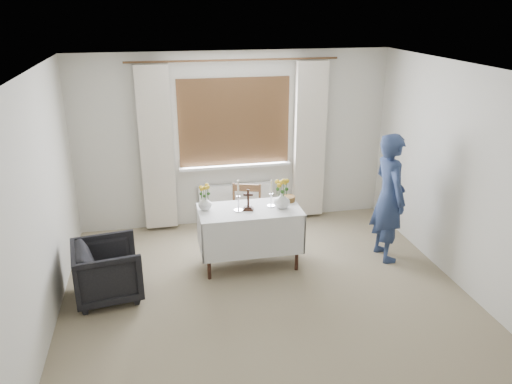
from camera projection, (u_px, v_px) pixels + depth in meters
ground at (274, 314)px, 5.31m from camera, size 5.00×5.00×0.00m
altar_table at (250, 237)px, 6.17m from camera, size 1.24×0.64×0.76m
wooden_chair at (245, 220)px, 6.53m from camera, size 0.51×0.51×0.88m
armchair at (108, 271)px, 5.52m from camera, size 0.81×0.79×0.65m
person at (389, 198)px, 6.22m from camera, size 0.41×0.61×1.65m
radiator at (236, 204)px, 7.42m from camera, size 1.10×0.10×0.60m
wooden_cross at (248, 200)px, 5.96m from camera, size 0.14×0.12×0.26m
candlestick_left at (238, 196)px, 5.91m from camera, size 0.13×0.13×0.39m
candlestick_right at (271, 193)px, 6.05m from camera, size 0.10×0.10×0.34m
flower_vase_left at (205, 203)px, 5.99m from camera, size 0.21×0.21×0.17m
flower_vase_right at (282, 200)px, 6.04m from camera, size 0.24×0.24×0.20m
wicker_basket at (288, 199)px, 6.26m from camera, size 0.23×0.23×0.07m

